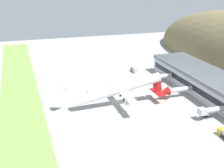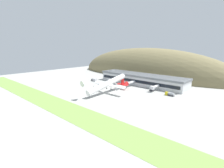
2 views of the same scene
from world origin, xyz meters
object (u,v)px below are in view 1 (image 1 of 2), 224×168
Objects in this scene: jetway_0 at (159,77)px; fuel_truck at (134,70)px; terminal_building at (211,83)px; box_truck at (224,134)px; traffic_cone_0 at (128,86)px; jetway_1 at (177,90)px; cargo_airplane at (120,89)px; service_car_0 at (204,116)px; service_car_1 at (156,86)px; jetway_2 at (210,110)px.

jetway_0 reaches higher than fuel_truck.
box_truck is at bearing -27.22° from terminal_building.
terminal_building is 169.30× the size of traffic_cone_0.
cargo_airplane reaches higher than jetway_1.
fuel_truck is (-72.64, -5.57, 0.94)m from service_car_0.
jetway_0 is 7.85m from service_car_1.
box_truck is at bearing -14.45° from jetway_2.
service_car_0 is (48.05, -0.33, -3.38)m from jetway_0.
fuel_truck reaches higher than service_car_1.
jetway_2 is 21.62× the size of traffic_cone_0.
service_car_1 is 15.86m from traffic_cone_0.
fuel_truck is at bearing -175.62° from service_car_0.
service_car_1 is at bearing 2.96° from fuel_truck.
jetway_1 is at bearing -94.98° from terminal_building.
box_truck is (43.04, 29.06, -6.78)m from cargo_airplane.
box_truck is at bearing 1.56° from fuel_truck.
terminal_building is 6.62× the size of jetway_1.
jetway_0 is at bearing 126.35° from cargo_airplane.
service_car_0 is 0.60× the size of fuel_truck.
jetway_1 reaches higher than service_car_0.
fuel_truck is at bearing 151.27° from cargo_airplane.
service_car_0 is at bearing 4.38° from fuel_truck.
fuel_truck is 91.56m from box_truck.
service_car_0 is (25.18, -0.00, -3.38)m from jetway_1.
jetway_1 is at bearing -0.81° from jetway_0.
box_truck is at bearing -4.01° from jetway_1.
traffic_cone_0 is (-5.28, -14.95, -0.30)m from service_car_1.
traffic_cone_0 is (-23.59, 13.18, -7.98)m from cargo_airplane.
jetway_2 is 53.98m from traffic_cone_0.
jetway_2 is 2.78× the size of service_car_1.
service_car_1 reaches higher than traffic_cone_0.
service_car_0 is at bearing 170.73° from box_truck.
service_car_1 is at bearing -174.60° from service_car_0.
fuel_truck is (-24.59, -5.90, -2.45)m from jetway_0.
service_car_1 is (-42.46, -4.01, -0.03)m from service_car_0.
jetway_1 and jetway_2 have the same top height.
traffic_cone_0 is at bearing -122.69° from terminal_building.
jetway_2 reaches higher than fuel_truck.
terminal_building is at bearing 50.26° from service_car_1.
jetway_0 is at bearing 13.49° from fuel_truck.
traffic_cone_0 is at bearing -109.44° from service_car_1.
traffic_cone_0 is at bearing -28.28° from fuel_truck.
cargo_airplane reaches higher than jetway_0.
jetway_0 reaches higher than service_car_1.
box_truck reaches higher than service_car_0.
box_truck is at bearing 13.41° from traffic_cone_0.
jetway_0 and jetway_2 have the same top height.
terminal_building is 30.11m from service_car_1.
jetway_0 is at bearing 90.91° from traffic_cone_0.
jetway_0 is 3.16× the size of service_car_0.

